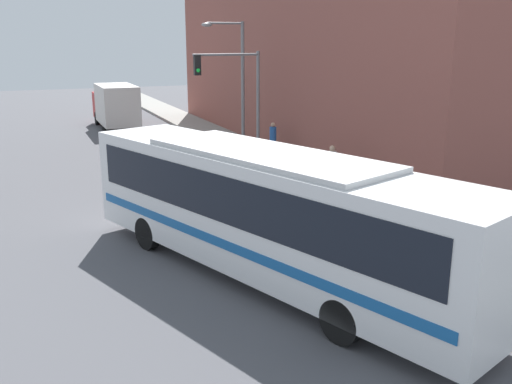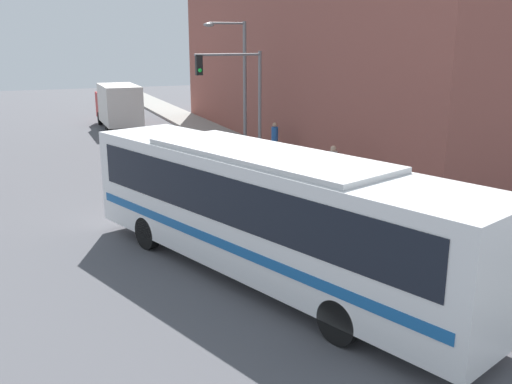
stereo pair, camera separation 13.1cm
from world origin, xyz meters
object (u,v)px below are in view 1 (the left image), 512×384
(parking_meter, at_px, (302,161))
(pedestrian_mid_block, at_px, (332,167))
(street_lamp, at_px, (237,76))
(city_bus, at_px, (265,207))
(traffic_light_pole, at_px, (236,87))
(pedestrian_near_corner, at_px, (273,139))
(delivery_truck, at_px, (115,105))
(fire_hydrant, at_px, (315,180))

(parking_meter, bearing_deg, pedestrian_mid_block, -70.66)
(street_lamp, bearing_deg, city_bus, -108.39)
(traffic_light_pole, bearing_deg, pedestrian_near_corner, 7.44)
(city_bus, distance_m, street_lamp, 16.23)
(city_bus, height_order, traffic_light_pole, traffic_light_pole)
(parking_meter, relative_size, pedestrian_near_corner, 0.77)
(city_bus, distance_m, pedestrian_near_corner, 14.67)
(delivery_truck, relative_size, traffic_light_pole, 1.28)
(parking_meter, xyz_separation_m, pedestrian_mid_block, (0.54, -1.53, 0.00))
(delivery_truck, height_order, pedestrian_mid_block, delivery_truck)
(fire_hydrant, bearing_deg, traffic_light_pole, 99.04)
(pedestrian_near_corner, bearing_deg, delivery_truck, 112.21)
(city_bus, xyz_separation_m, street_lamp, (5.07, 15.26, 2.20))
(fire_hydrant, bearing_deg, street_lamp, 90.32)
(city_bus, xyz_separation_m, fire_hydrant, (5.12, 6.82, -1.38))
(fire_hydrant, height_order, street_lamp, street_lamp)
(traffic_light_pole, height_order, pedestrian_mid_block, traffic_light_pole)
(delivery_truck, distance_m, fire_hydrant, 20.58)
(parking_meter, relative_size, pedestrian_mid_block, 0.75)
(fire_hydrant, xyz_separation_m, street_lamp, (-0.05, 8.44, 3.58))
(delivery_truck, distance_m, traffic_light_pole, 14.47)
(delivery_truck, bearing_deg, pedestrian_mid_block, -76.17)
(city_bus, height_order, fire_hydrant, city_bus)
(parking_meter, bearing_deg, delivery_truck, 103.37)
(city_bus, relative_size, delivery_truck, 1.88)
(city_bus, distance_m, fire_hydrant, 8.64)
(street_lamp, height_order, pedestrian_mid_block, street_lamp)
(delivery_truck, xyz_separation_m, pedestrian_mid_block, (5.02, -20.40, -0.54))
(city_bus, bearing_deg, pedestrian_mid_block, 29.11)
(street_lamp, bearing_deg, fire_hydrant, -89.68)
(city_bus, relative_size, pedestrian_near_corner, 7.19)
(traffic_light_pole, relative_size, pedestrian_near_corner, 3.00)
(pedestrian_mid_block, bearing_deg, delivery_truck, 103.83)
(city_bus, relative_size, traffic_light_pole, 2.40)
(traffic_light_pole, distance_m, street_lamp, 2.47)
(delivery_truck, height_order, fire_hydrant, delivery_truck)
(pedestrian_mid_block, bearing_deg, city_bus, -131.12)
(traffic_light_pole, height_order, parking_meter, traffic_light_pole)
(city_bus, xyz_separation_m, pedestrian_mid_block, (5.66, 6.48, -0.82))
(traffic_light_pole, xyz_separation_m, pedestrian_mid_block, (1.52, -6.52, -2.67))
(parking_meter, height_order, pedestrian_mid_block, pedestrian_mid_block)
(pedestrian_near_corner, bearing_deg, fire_hydrant, -99.43)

